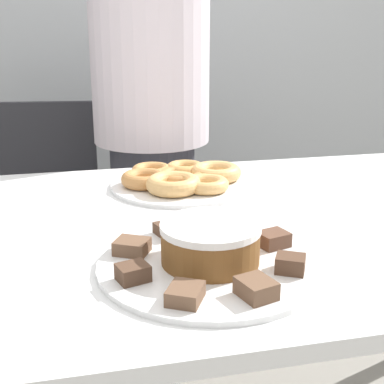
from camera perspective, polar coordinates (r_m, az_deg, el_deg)
table at (r=1.14m, az=-0.82°, el=-7.08°), size 1.80×0.93×0.76m
person_standing at (r=1.83m, az=-4.33°, el=7.12°), size 0.39×0.39×1.58m
office_chair_left at (r=2.09m, az=-15.48°, el=-4.01°), size 0.49×0.49×0.87m
plate_cake at (r=0.92m, az=1.71°, el=-7.74°), size 0.39×0.39×0.01m
plate_donuts at (r=1.36m, az=-1.15°, el=0.80°), size 0.36×0.36×0.01m
frosted_cake at (r=0.90m, az=1.74°, el=-5.45°), size 0.17×0.17×0.07m
lamington_0 at (r=0.98m, az=8.65°, el=-4.99°), size 0.06×0.06×0.03m
lamington_1 at (r=1.04m, az=3.56°, el=-3.79°), size 0.07×0.08×0.02m
lamington_2 at (r=1.02m, az=-2.28°, el=-4.05°), size 0.06×0.07×0.02m
lamington_3 at (r=0.95m, az=-6.42°, el=-5.79°), size 0.07×0.07×0.02m
lamington_4 at (r=0.85m, az=-6.32°, el=-8.54°), size 0.06×0.05×0.03m
lamington_5 at (r=0.79m, az=-0.72°, el=-10.81°), size 0.07×0.07×0.02m
lamington_6 at (r=0.81m, az=6.86°, el=-10.16°), size 0.06×0.07×0.03m
lamington_7 at (r=0.89m, az=10.44°, el=-7.54°), size 0.06×0.06×0.03m
donut_0 at (r=1.35m, az=-1.15°, el=1.64°), size 0.12×0.12×0.03m
donut_1 at (r=1.28m, az=-2.01°, el=0.86°), size 0.13×0.13×0.04m
donut_2 at (r=1.29m, az=1.52°, el=0.84°), size 0.11×0.11×0.03m
donut_3 at (r=1.38m, az=2.60°, el=2.13°), size 0.13×0.13×0.04m
donut_4 at (r=1.42m, az=-0.72°, el=2.47°), size 0.10×0.10×0.03m
donut_5 at (r=1.41m, az=-4.32°, el=2.26°), size 0.11×0.11×0.03m
donut_6 at (r=1.33m, az=-5.12°, el=1.39°), size 0.12×0.12×0.03m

